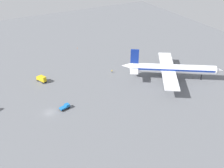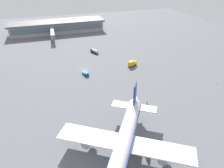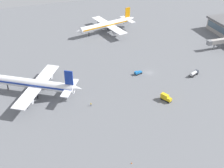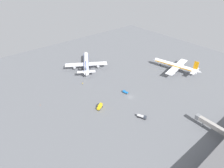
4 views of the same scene
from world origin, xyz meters
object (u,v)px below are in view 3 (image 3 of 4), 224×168
(fuel_truck, at_px, (194,73))
(ground_crew_worker, at_px, (91,104))
(catering_truck, at_px, (166,97))
(safety_cone_near_gate, at_px, (131,163))
(pushback_tractor, at_px, (138,73))
(airplane_taxiing, at_px, (107,25))
(airplane_at_gate, at_px, (34,84))

(fuel_truck, height_order, ground_crew_worker, fuel_truck)
(catering_truck, bearing_deg, fuel_truck, 94.86)
(fuel_truck, distance_m, safety_cone_near_gate, 74.34)
(ground_crew_worker, bearing_deg, safety_cone_near_gate, -117.58)
(pushback_tractor, xyz_separation_m, safety_cone_near_gate, (-58.62, 28.85, -0.67))
(airplane_taxiing, height_order, safety_cone_near_gate, airplane_taxiing)
(fuel_truck, relative_size, safety_cone_near_gate, 10.88)
(pushback_tractor, relative_size, ground_crew_worker, 2.84)
(airplane_taxiing, xyz_separation_m, catering_truck, (-90.11, 0.89, -3.74))
(airplane_taxiing, height_order, ground_crew_worker, airplane_taxiing)
(airplane_at_gate, height_order, fuel_truck, airplane_at_gate)
(pushback_tractor, height_order, catering_truck, catering_truck)
(fuel_truck, bearing_deg, ground_crew_worker, 162.97)
(ground_crew_worker, bearing_deg, fuel_truck, -26.72)
(airplane_taxiing, xyz_separation_m, safety_cone_near_gate, (-121.37, 32.26, -5.14))
(pushback_tractor, height_order, safety_cone_near_gate, pushback_tractor)
(airplane_taxiing, bearing_deg, airplane_at_gate, 33.92)
(airplane_at_gate, xyz_separation_m, ground_crew_worker, (-19.68, -23.25, -4.77))
(airplane_taxiing, distance_m, safety_cone_near_gate, 125.69)
(pushback_tractor, bearing_deg, airplane_at_gate, -15.74)
(fuel_truck, bearing_deg, airplane_at_gate, 147.93)
(catering_truck, height_order, ground_crew_worker, catering_truck)
(airplane_at_gate, bearing_deg, airplane_taxiing, -100.80)
(airplane_at_gate, bearing_deg, safety_cone_near_gate, 147.84)
(catering_truck, xyz_separation_m, ground_crew_worker, (8.15, 35.52, -0.85))
(airplane_at_gate, height_order, airplane_taxiing, airplane_at_gate)
(airplane_taxiing, xyz_separation_m, ground_crew_worker, (-81.96, 36.40, -4.59))
(ground_crew_worker, bearing_deg, catering_truck, -46.50)
(airplane_at_gate, xyz_separation_m, safety_cone_near_gate, (-59.08, -27.39, -5.32))
(fuel_truck, relative_size, catering_truck, 1.11)
(airplane_taxiing, relative_size, fuel_truck, 7.47)
(pushback_tractor, bearing_deg, catering_truck, 80.02)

